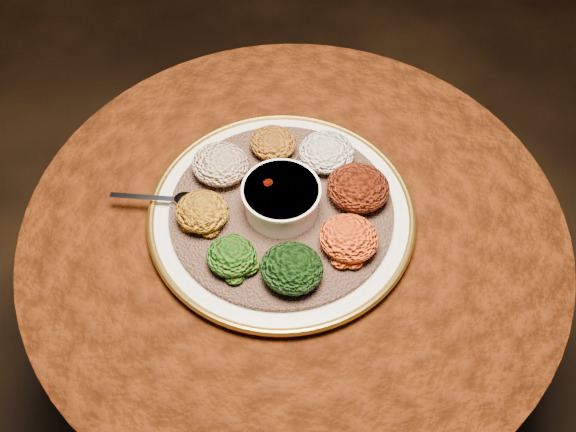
% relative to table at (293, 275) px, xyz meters
% --- Properties ---
extents(table, '(0.96, 0.96, 0.73)m').
position_rel_table_xyz_m(table, '(0.00, 0.00, 0.00)').
color(table, black).
rests_on(table, ground).
extents(platter, '(0.57, 0.57, 0.02)m').
position_rel_table_xyz_m(platter, '(-0.03, 0.00, 0.19)').
color(platter, silver).
rests_on(platter, table).
extents(injera, '(0.42, 0.42, 0.01)m').
position_rel_table_xyz_m(injera, '(-0.03, 0.00, 0.20)').
color(injera, brown).
rests_on(injera, platter).
extents(stew_bowl, '(0.13, 0.13, 0.06)m').
position_rel_table_xyz_m(stew_bowl, '(-0.03, 0.00, 0.24)').
color(stew_bowl, white).
rests_on(stew_bowl, injera).
extents(spoon, '(0.16, 0.06, 0.01)m').
position_rel_table_xyz_m(spoon, '(-0.19, -0.04, 0.21)').
color(spoon, silver).
rests_on(spoon, injera).
extents(portion_ayib, '(0.10, 0.10, 0.05)m').
position_rel_table_xyz_m(portion_ayib, '(0.01, 0.13, 0.23)').
color(portion_ayib, silver).
rests_on(portion_ayib, injera).
extents(portion_kitfo, '(0.11, 0.10, 0.05)m').
position_rel_table_xyz_m(portion_kitfo, '(0.09, 0.07, 0.23)').
color(portion_kitfo, black).
rests_on(portion_kitfo, injera).
extents(portion_tikil, '(0.10, 0.09, 0.05)m').
position_rel_table_xyz_m(portion_tikil, '(0.11, -0.03, 0.23)').
color(portion_tikil, '#C06E10').
rests_on(portion_tikil, injera).
extents(portion_gomen, '(0.10, 0.10, 0.05)m').
position_rel_table_xyz_m(portion_gomen, '(0.04, -0.12, 0.23)').
color(portion_gomen, black).
rests_on(portion_gomen, injera).
extents(portion_mixveg, '(0.08, 0.08, 0.04)m').
position_rel_table_xyz_m(portion_mixveg, '(-0.06, -0.13, 0.23)').
color(portion_mixveg, '#9F230A').
rests_on(portion_mixveg, injera).
extents(portion_kik, '(0.09, 0.09, 0.04)m').
position_rel_table_xyz_m(portion_kik, '(-0.14, -0.06, 0.23)').
color(portion_kik, '#AB720F').
rests_on(portion_kik, injera).
extents(portion_timatim, '(0.10, 0.10, 0.05)m').
position_rel_table_xyz_m(portion_timatim, '(-0.15, 0.04, 0.23)').
color(portion_timatim, maroon).
rests_on(portion_timatim, injera).
extents(portion_shiro, '(0.09, 0.08, 0.04)m').
position_rel_table_xyz_m(portion_shiro, '(-0.09, 0.12, 0.23)').
color(portion_shiro, '#884A10').
rests_on(portion_shiro, injera).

